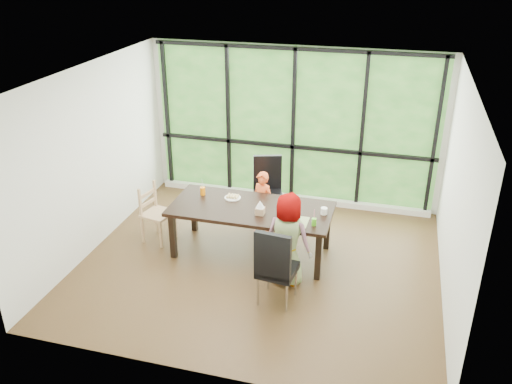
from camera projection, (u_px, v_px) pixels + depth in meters
The scene contains 23 objects.
ground at pixel (259, 263), 7.71m from camera, with size 5.00×5.00×0.00m, color black.
back_wall at pixel (294, 126), 9.10m from camera, with size 5.00×5.00×0.00m, color silver.
foliage_backdrop at pixel (294, 126), 9.09m from camera, with size 4.80×0.02×2.65m, color #27501E.
window_mullions at pixel (293, 127), 9.05m from camera, with size 4.80×0.06×2.65m, color black, non-canonical shape.
window_sill at pixel (291, 197), 9.57m from camera, with size 4.80×0.12×0.10m, color silver.
dining_table at pixel (251, 230), 7.82m from camera, with size 2.31×1.04×0.75m, color black.
chair_window_leather at pixel (268, 191), 8.66m from camera, with size 0.46×0.46×1.08m, color black.
chair_interior_leather at pixel (277, 265), 6.70m from camera, with size 0.46×0.46×1.08m, color black.
chair_end_beech at pixel (158, 214), 8.13m from camera, with size 0.42×0.40×0.90m, color tan.
child_toddler at pixel (262, 203), 8.31m from camera, with size 0.38×0.25×1.03m, color #E75423.
child_older at pixel (289, 240), 7.04m from camera, with size 0.63×0.41×1.30m, color gray.
placemat at pixel (292, 221), 7.29m from camera, with size 0.44×0.32×0.01m, color tan.
plate_far at pixel (233, 198), 7.93m from camera, with size 0.24×0.24×0.02m, color white.
plate_near at pixel (288, 220), 7.30m from camera, with size 0.25×0.25×0.02m, color white.
orange_cup at pixel (203, 191), 8.02m from camera, with size 0.08×0.08×0.12m, color orange.
green_cup at pixel (314, 222), 7.16m from camera, with size 0.06×0.06×0.10m, color #53C61F.
white_mug at pixel (324, 211), 7.46m from camera, with size 0.09×0.09×0.10m, color white.
tissue_box at pixel (260, 211), 7.45m from camera, with size 0.12×0.12×0.10m, color tan.
crepe_rolls_far at pixel (233, 196), 7.92m from camera, with size 0.20×0.12×0.04m, color tan, non-canonical shape.
crepe_rolls_near at pixel (288, 218), 7.29m from camera, with size 0.10×0.12×0.04m, color tan, non-canonical shape.
straw_white at pixel (202, 185), 7.98m from camera, with size 0.01×0.01×0.20m, color white.
straw_pink at pixel (314, 216), 7.12m from camera, with size 0.01×0.01×0.20m, color pink.
tissue at pixel (260, 204), 7.41m from camera, with size 0.12×0.12×0.11m, color white.
Camera 1 is at (1.68, -6.32, 4.21)m, focal length 37.69 mm.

